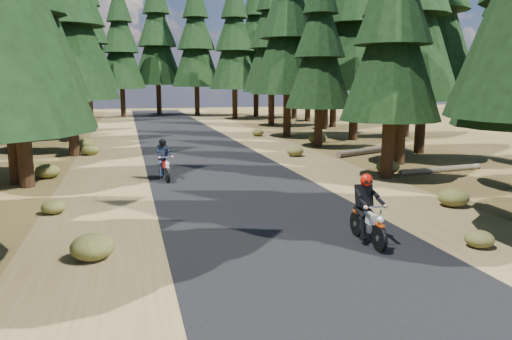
{
  "coord_description": "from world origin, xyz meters",
  "views": [
    {
      "loc": [
        -3.71,
        -12.81,
        3.72
      ],
      "look_at": [
        0.0,
        1.5,
        1.1
      ],
      "focal_mm": 35.0,
      "sensor_mm": 36.0,
      "label": 1
    }
  ],
  "objects": [
    {
      "name": "shoulder_r",
      "position": [
        4.6,
        5.0,
        0.0
      ],
      "size": [
        3.2,
        100.0,
        0.01
      ],
      "primitive_type": "cube",
      "color": "brown",
      "rests_on": "ground"
    },
    {
      "name": "understory_shrubs",
      "position": [
        1.38,
        7.59,
        0.28
      ],
      "size": [
        15.3,
        30.79,
        0.69
      ],
      "color": "#474C1E",
      "rests_on": "ground"
    },
    {
      "name": "shoulder_l",
      "position": [
        -4.6,
        5.0,
        0.0
      ],
      "size": [
        3.2,
        100.0,
        0.01
      ],
      "primitive_type": "cube",
      "color": "brown",
      "rests_on": "ground"
    },
    {
      "name": "pine_forest",
      "position": [
        -0.02,
        21.05,
        7.89
      ],
      "size": [
        34.59,
        55.08,
        16.32
      ],
      "color": "black",
      "rests_on": "ground"
    },
    {
      "name": "log_near",
      "position": [
        8.62,
        10.82,
        0.16
      ],
      "size": [
        4.64,
        2.35,
        0.32
      ],
      "primitive_type": "cylinder",
      "rotation": [
        0.0,
        1.57,
        0.43
      ],
      "color": "#4C4233",
      "rests_on": "ground"
    },
    {
      "name": "road",
      "position": [
        0.0,
        5.0,
        0.01
      ],
      "size": [
        6.0,
        100.0,
        0.01
      ],
      "primitive_type": "cube",
      "color": "black",
      "rests_on": "ground"
    },
    {
      "name": "ground",
      "position": [
        0.0,
        0.0,
        0.0
      ],
      "size": [
        120.0,
        120.0,
        0.0
      ],
      "primitive_type": "plane",
      "color": "#48391A",
      "rests_on": "ground"
    },
    {
      "name": "log_far",
      "position": [
        8.91,
        5.07,
        0.12
      ],
      "size": [
        4.21,
        0.85,
        0.24
      ],
      "primitive_type": "cylinder",
      "rotation": [
        0.0,
        1.57,
        0.14
      ],
      "color": "#4C4233",
      "rests_on": "ground"
    },
    {
      "name": "rider_lead",
      "position": [
        1.59,
        -2.68,
        0.54
      ],
      "size": [
        0.58,
        1.82,
        1.62
      ],
      "rotation": [
        0.0,
        0.0,
        3.12
      ],
      "color": "silver",
      "rests_on": "road"
    },
    {
      "name": "rider_follow",
      "position": [
        -2.4,
        6.24,
        0.53
      ],
      "size": [
        0.76,
        1.82,
        1.57
      ],
      "rotation": [
        0.0,
        0.0,
        3.27
      ],
      "color": "#9A0F0A",
      "rests_on": "road"
    }
  ]
}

